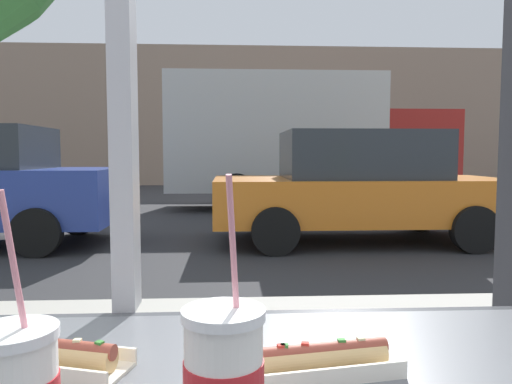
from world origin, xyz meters
TOP-DOWN VIEW (x-y plane):
  - ground_plane at (0.00, 8.00)m, footprint 60.00×60.00m
  - sidewalk_strip at (0.00, 1.60)m, footprint 16.00×2.80m
  - building_facade_far at (0.00, 20.33)m, footprint 28.00×1.20m
  - soda_cup_left at (0.23, -0.46)m, footprint 0.10×0.10m
  - hotdog_tray_near at (-0.05, -0.24)m, footprint 0.25×0.16m
  - hotdog_tray_far at (0.38, -0.28)m, footprint 0.26×0.13m
  - parked_car_orange at (2.17, 6.16)m, footprint 4.32×2.06m
  - box_truck at (1.97, 10.82)m, footprint 6.80×2.44m

SIDE VIEW (x-z plane):
  - ground_plane at x=0.00m, z-range 0.00..0.00m
  - sidewalk_strip at x=0.00m, z-range 0.00..0.12m
  - parked_car_orange at x=2.17m, z-range 0.01..1.68m
  - hotdog_tray_near at x=-0.05m, z-range 0.97..1.03m
  - hotdog_tray_far at x=0.38m, z-range 0.97..1.03m
  - soda_cup_left at x=0.23m, z-range 0.90..1.23m
  - box_truck at x=1.97m, z-range 0.12..3.30m
  - building_facade_far at x=0.00m, z-range 0.00..5.91m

